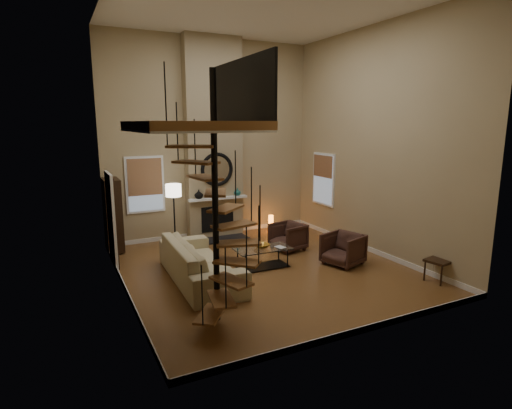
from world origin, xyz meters
name	(u,v)px	position (x,y,z in m)	size (l,w,h in m)	color
ground	(264,269)	(0.00, 0.00, -0.01)	(6.00, 6.50, 0.01)	#905E2E
back_wall	(211,140)	(0.00, 3.25, 2.75)	(6.00, 0.02, 5.50)	tan
front_wall	(370,156)	(0.00, -3.25, 2.75)	(6.00, 0.02, 5.50)	tan
left_wall	(116,149)	(-3.00, 0.00, 2.75)	(0.02, 6.50, 5.50)	tan
right_wall	(374,142)	(3.00, 0.00, 2.75)	(0.02, 6.50, 5.50)	tan
ceiling	(265,6)	(0.00, 0.00, 5.50)	(6.00, 6.50, 0.01)	silver
baseboard_back	(213,232)	(0.00, 3.24, 0.06)	(6.00, 0.02, 0.12)	white
baseboard_front	(360,330)	(0.00, -3.24, 0.06)	(6.00, 0.02, 0.12)	white
baseboard_left	(126,290)	(-2.99, 0.00, 0.06)	(0.02, 6.50, 0.12)	white
baseboard_right	(368,248)	(2.99, 0.00, 0.06)	(0.02, 6.50, 0.12)	white
chimney_breast	(214,140)	(0.00, 3.06, 2.75)	(1.60, 0.38, 5.50)	#968461
hearth	(222,239)	(0.00, 2.57, 0.02)	(1.50, 0.60, 0.04)	black
firebox	(218,219)	(0.00, 2.86, 0.55)	(0.95, 0.02, 0.72)	black
mantel	(218,198)	(0.00, 2.78, 1.15)	(1.70, 0.18, 0.06)	white
mirror_frame	(217,169)	(0.00, 2.84, 1.95)	(0.94, 0.94, 0.10)	black
mirror_disc	(217,169)	(0.00, 2.85, 1.95)	(0.80, 0.80, 0.01)	white
vase_left	(199,194)	(-0.55, 2.82, 1.30)	(0.24, 0.24, 0.25)	black
vase_right	(237,192)	(0.60, 2.82, 1.28)	(0.20, 0.20, 0.21)	#195956
window_back	(145,184)	(-1.90, 3.22, 1.62)	(1.02, 0.06, 1.52)	white
window_right	(323,178)	(2.97, 2.00, 1.63)	(0.06, 1.02, 1.52)	white
entry_door	(112,220)	(-2.95, 1.80, 1.05)	(0.10, 1.05, 2.16)	white
loft	(198,122)	(-2.04, -1.80, 3.24)	(1.70, 2.20, 1.09)	#986231
spiral_stair	(216,215)	(-1.78, -1.79, 1.78)	(1.47, 1.47, 4.06)	black
hutch	(113,215)	(-2.81, 2.84, 0.95)	(0.38, 0.81, 1.82)	black
sofa	(199,261)	(-1.50, 0.04, 0.40)	(2.84, 1.11, 0.83)	#C4B688
armchair_near	(290,236)	(1.25, 0.97, 0.35)	(0.75, 0.77, 0.70)	#40261D
armchair_far	(345,249)	(1.85, -0.50, 0.35)	(0.79, 0.82, 0.74)	#40261D
coffee_table	(263,255)	(0.02, 0.09, 0.28)	(1.27, 0.66, 0.46)	silver
bowl	(262,246)	(0.02, 0.14, 0.50)	(0.34, 0.34, 0.09)	#C28322
book	(280,247)	(0.37, -0.06, 0.46)	(0.18, 0.24, 0.02)	gray
floor_lamp	(174,196)	(-1.39, 2.28, 1.41)	(0.39, 0.39, 1.71)	black
accent_lamp	(271,224)	(1.64, 2.73, 0.25)	(0.15, 0.15, 0.52)	orange
side_chair	(441,256)	(2.96, -2.22, 0.53)	(0.52, 0.52, 0.97)	black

